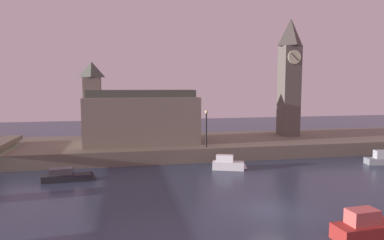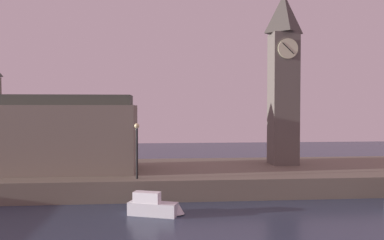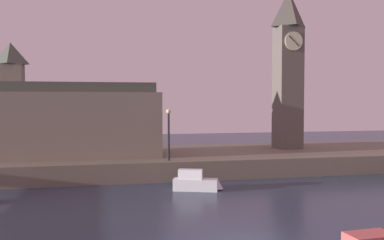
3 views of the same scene
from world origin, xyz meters
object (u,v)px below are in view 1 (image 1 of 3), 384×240
(streetlamp, at_px, (206,124))
(boat_barge_dark, at_px, (72,176))
(boat_ferry_white, at_px, (230,164))
(boat_dinghy_red, at_px, (375,228))
(parliament_hall, at_px, (138,117))
(clock_tower, at_px, (289,75))

(streetlamp, xyz_separation_m, boat_barge_dark, (-12.95, -5.16, -3.55))
(streetlamp, height_order, boat_ferry_white, streetlamp)
(boat_barge_dark, distance_m, boat_dinghy_red, 22.64)
(boat_barge_dark, bearing_deg, parliament_hall, 57.01)
(clock_tower, xyz_separation_m, boat_barge_dark, (-25.52, -11.39, -8.91))
(boat_ferry_white, bearing_deg, boat_barge_dark, -176.09)
(boat_barge_dark, bearing_deg, boat_ferry_white, 3.91)
(boat_barge_dark, height_order, boat_dinghy_red, boat_dinghy_red)
(parliament_hall, distance_m, boat_ferry_white, 12.33)
(clock_tower, xyz_separation_m, streetlamp, (-12.57, -6.23, -5.36))
(clock_tower, distance_m, streetlamp, 15.02)
(streetlamp, bearing_deg, clock_tower, 26.36)
(boat_ferry_white, bearing_deg, streetlamp, 107.39)
(streetlamp, xyz_separation_m, boat_ferry_white, (1.31, -4.19, -3.40))
(boat_dinghy_red, bearing_deg, streetlamp, 102.69)
(boat_barge_dark, relative_size, boat_ferry_white, 1.26)
(streetlamp, distance_m, boat_barge_dark, 14.39)
(boat_dinghy_red, bearing_deg, parliament_hall, 115.59)
(boat_ferry_white, bearing_deg, clock_tower, 42.78)
(parliament_hall, xyz_separation_m, boat_ferry_white, (8.26, -8.27, -3.93))
(parliament_hall, xyz_separation_m, boat_dinghy_red, (11.38, -23.76, -3.93))
(parliament_hall, relative_size, boat_dinghy_red, 2.72)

